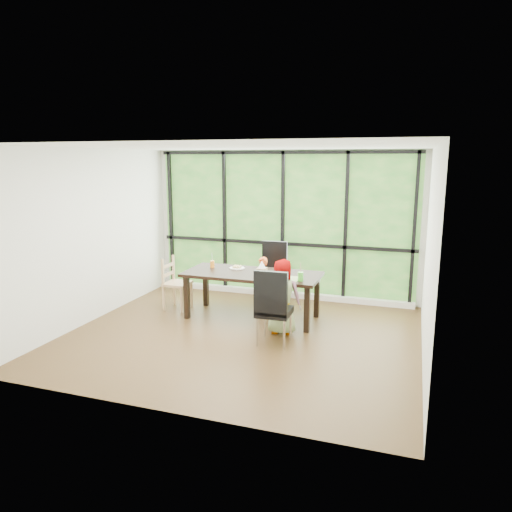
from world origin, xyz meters
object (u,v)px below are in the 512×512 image
(dining_table, at_px, (252,295))
(chair_end_beech, at_px, (177,283))
(chair_window_leather, at_px, (272,273))
(green_cup, at_px, (301,277))
(child_older, at_px, (282,297))
(plate_far, at_px, (237,268))
(tissue_box, at_px, (262,272))
(plate_near, at_px, (282,278))
(orange_cup, at_px, (212,264))
(child_toddler, at_px, (263,283))
(chair_interior_leather, at_px, (274,306))

(dining_table, height_order, chair_end_beech, chair_end_beech)
(chair_window_leather, distance_m, chair_end_beech, 1.68)
(green_cup, bearing_deg, child_older, -128.20)
(dining_table, height_order, plate_far, plate_far)
(tissue_box, bearing_deg, plate_near, -11.87)
(plate_near, relative_size, orange_cup, 1.93)
(chair_window_leather, relative_size, chair_end_beech, 1.20)
(orange_cup, relative_size, tissue_box, 0.80)
(dining_table, bearing_deg, green_cup, -16.67)
(child_toddler, relative_size, orange_cup, 7.81)
(orange_cup, height_order, green_cup, green_cup)
(child_older, height_order, tissue_box, child_older)
(tissue_box, bearing_deg, chair_window_leather, 98.06)
(child_toddler, distance_m, green_cup, 1.24)
(chair_window_leather, height_order, tissue_box, chair_window_leather)
(orange_cup, bearing_deg, child_toddler, 28.72)
(orange_cup, xyz_separation_m, tissue_box, (0.96, -0.27, 0.00))
(chair_window_leather, bearing_deg, child_toddler, -101.27)
(plate_near, height_order, orange_cup, orange_cup)
(green_cup, bearing_deg, chair_window_leather, 123.83)
(chair_interior_leather, height_order, plate_far, chair_interior_leather)
(chair_interior_leather, xyz_separation_m, plate_far, (-0.98, 1.14, 0.22))
(green_cup, bearing_deg, orange_cup, 165.98)
(plate_near, bearing_deg, child_older, -75.78)
(plate_far, bearing_deg, orange_cup, -172.33)
(child_older, xyz_separation_m, plate_near, (-0.08, 0.32, 0.20))
(chair_window_leather, bearing_deg, dining_table, -96.34)
(dining_table, height_order, tissue_box, tissue_box)
(chair_end_beech, height_order, child_toddler, chair_end_beech)
(chair_interior_leather, xyz_separation_m, child_toddler, (-0.65, 1.50, -0.09))
(chair_interior_leather, height_order, child_toddler, chair_interior_leather)
(plate_far, relative_size, green_cup, 1.87)
(child_toddler, bearing_deg, chair_window_leather, 97.52)
(child_older, bearing_deg, child_toddler, -65.74)
(chair_window_leather, distance_m, chair_interior_leather, 1.96)
(child_toddler, bearing_deg, plate_near, -37.88)
(child_older, relative_size, orange_cup, 9.76)
(chair_window_leather, xyz_separation_m, plate_far, (-0.39, -0.73, 0.22))
(chair_interior_leather, distance_m, chair_end_beech, 2.23)
(dining_table, relative_size, plate_far, 8.67)
(dining_table, bearing_deg, chair_interior_leather, -55.31)
(plate_far, bearing_deg, green_cup, -21.11)
(chair_window_leather, xyz_separation_m, tissue_box, (0.15, -1.06, 0.27))
(dining_table, bearing_deg, chair_end_beech, 178.87)
(child_older, bearing_deg, plate_far, -43.02)
(plate_far, bearing_deg, chair_end_beech, -170.23)
(orange_cup, distance_m, green_cup, 1.66)
(chair_interior_leather, height_order, child_older, child_older)
(plate_far, height_order, plate_near, plate_far)
(child_toddler, relative_size, tissue_box, 6.25)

